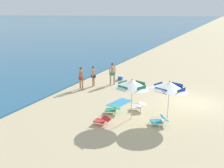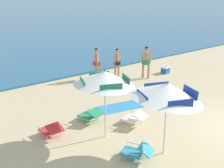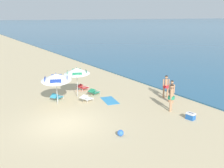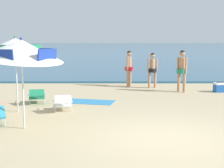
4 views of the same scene
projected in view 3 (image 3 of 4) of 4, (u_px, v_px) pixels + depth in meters
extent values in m
plane|color=tan|center=(65.00, 124.00, 13.98)|extent=(800.00, 800.00, 0.00)
cylinder|color=silver|center=(77.00, 83.00, 18.41)|extent=(0.04, 0.04, 2.22)
cone|color=white|center=(77.00, 71.00, 18.18)|extent=(2.72, 2.72, 0.55)
cube|color=#1E724C|center=(86.00, 72.00, 18.32)|extent=(0.64, 0.29, 0.24)
cube|color=#1E724C|center=(76.00, 70.00, 18.85)|extent=(0.29, 0.64, 0.24)
cube|color=#1E724C|center=(67.00, 72.00, 18.08)|extent=(0.64, 0.29, 0.24)
cube|color=#1E724C|center=(77.00, 74.00, 17.55)|extent=(0.29, 0.64, 0.24)
sphere|color=#1E724C|center=(77.00, 68.00, 18.11)|extent=(0.06, 0.06, 0.06)
cylinder|color=silver|center=(57.00, 89.00, 16.87)|extent=(0.04, 0.04, 2.16)
cone|color=white|center=(56.00, 77.00, 16.65)|extent=(2.85, 2.84, 0.72)
cube|color=navy|center=(67.00, 78.00, 16.80)|extent=(0.68, 0.32, 0.25)
cube|color=navy|center=(57.00, 76.00, 17.37)|extent=(0.32, 0.68, 0.25)
cube|color=navy|center=(45.00, 79.00, 16.55)|extent=(0.68, 0.32, 0.25)
cube|color=navy|center=(56.00, 81.00, 15.98)|extent=(0.32, 0.68, 0.25)
sphere|color=navy|center=(56.00, 73.00, 16.58)|extent=(0.06, 0.06, 0.06)
cube|color=#1E7F56|center=(95.00, 92.00, 19.17)|extent=(0.66, 0.72, 0.04)
cube|color=#1E7F56|center=(92.00, 91.00, 18.84)|extent=(0.58, 0.52, 0.19)
cylinder|color=silver|center=(96.00, 92.00, 19.56)|extent=(0.03, 0.03, 0.18)
cylinder|color=silver|center=(100.00, 93.00, 19.24)|extent=(0.03, 0.03, 0.18)
cylinder|color=silver|center=(90.00, 94.00, 19.15)|extent=(0.03, 0.03, 0.18)
cylinder|color=silver|center=(95.00, 95.00, 18.83)|extent=(0.03, 0.03, 0.18)
cylinder|color=silver|center=(93.00, 90.00, 19.32)|extent=(0.17, 0.53, 0.02)
cylinder|color=silver|center=(98.00, 91.00, 18.95)|extent=(0.17, 0.53, 0.02)
cube|color=white|center=(88.00, 99.00, 17.67)|extent=(0.65, 0.71, 0.04)
cube|color=white|center=(84.00, 97.00, 17.35)|extent=(0.58, 0.51, 0.19)
cylinder|color=silver|center=(89.00, 98.00, 18.06)|extent=(0.03, 0.03, 0.18)
cylinder|color=silver|center=(93.00, 100.00, 17.73)|extent=(0.03, 0.03, 0.18)
cylinder|color=silver|center=(83.00, 100.00, 17.66)|extent=(0.03, 0.03, 0.18)
cylinder|color=silver|center=(87.00, 102.00, 17.33)|extent=(0.03, 0.03, 0.18)
cylinder|color=silver|center=(85.00, 96.00, 17.82)|extent=(0.15, 0.53, 0.02)
cylinder|color=silver|center=(90.00, 98.00, 17.45)|extent=(0.15, 0.53, 0.02)
cube|color=teal|center=(58.00, 97.00, 18.04)|extent=(0.73, 0.77, 0.04)
cube|color=teal|center=(54.00, 96.00, 17.65)|extent=(0.61, 0.55, 0.26)
cylinder|color=silver|center=(58.00, 97.00, 18.43)|extent=(0.03, 0.03, 0.18)
cylinder|color=silver|center=(63.00, 98.00, 18.19)|extent=(0.03, 0.03, 0.18)
cylinder|color=silver|center=(53.00, 99.00, 17.96)|extent=(0.03, 0.03, 0.18)
cylinder|color=silver|center=(58.00, 100.00, 17.72)|extent=(0.03, 0.03, 0.18)
cylinder|color=silver|center=(55.00, 95.00, 18.15)|extent=(0.26, 0.49, 0.02)
cylinder|color=silver|center=(61.00, 96.00, 17.88)|extent=(0.26, 0.49, 0.02)
cube|color=red|center=(84.00, 88.00, 20.41)|extent=(0.54, 0.62, 0.04)
cube|color=red|center=(80.00, 86.00, 20.14)|extent=(0.51, 0.42, 0.20)
cylinder|color=silver|center=(86.00, 88.00, 20.79)|extent=(0.03, 0.03, 0.18)
cylinder|color=silver|center=(89.00, 89.00, 20.40)|extent=(0.03, 0.03, 0.18)
cylinder|color=silver|center=(80.00, 89.00, 20.47)|extent=(0.03, 0.03, 0.18)
cylinder|color=silver|center=(83.00, 90.00, 20.08)|extent=(0.03, 0.03, 0.18)
cylinder|color=silver|center=(83.00, 85.00, 20.60)|extent=(0.04, 0.54, 0.02)
cylinder|color=silver|center=(86.00, 87.00, 20.15)|extent=(0.04, 0.54, 0.02)
cylinder|color=tan|center=(173.00, 98.00, 17.25)|extent=(0.12, 0.12, 0.79)
cylinder|color=tan|center=(169.00, 97.00, 17.45)|extent=(0.12, 0.12, 0.79)
cylinder|color=black|center=(172.00, 92.00, 17.24)|extent=(0.40, 0.40, 0.16)
cylinder|color=tan|center=(172.00, 88.00, 17.17)|extent=(0.22, 0.22, 0.56)
cylinder|color=tan|center=(174.00, 89.00, 17.04)|extent=(0.09, 0.09, 0.59)
cylinder|color=tan|center=(169.00, 88.00, 17.32)|extent=(0.09, 0.09, 0.59)
sphere|color=tan|center=(172.00, 82.00, 17.06)|extent=(0.21, 0.21, 0.21)
sphere|color=black|center=(172.00, 82.00, 17.06)|extent=(0.20, 0.20, 0.20)
cylinder|color=tan|center=(171.00, 104.00, 15.99)|extent=(0.13, 0.13, 0.86)
cylinder|color=tan|center=(170.00, 105.00, 15.72)|extent=(0.13, 0.13, 0.86)
cylinder|color=#23845B|center=(171.00, 98.00, 15.73)|extent=(0.43, 0.43, 0.18)
cylinder|color=tan|center=(172.00, 93.00, 15.66)|extent=(0.24, 0.24, 0.61)
cylinder|color=tan|center=(172.00, 93.00, 15.86)|extent=(0.09, 0.09, 0.65)
cylinder|color=tan|center=(171.00, 95.00, 15.47)|extent=(0.09, 0.09, 0.65)
sphere|color=tan|center=(172.00, 86.00, 15.54)|extent=(0.23, 0.23, 0.23)
sphere|color=black|center=(172.00, 86.00, 15.53)|extent=(0.22, 0.22, 0.22)
cylinder|color=tan|center=(164.00, 92.00, 18.43)|extent=(0.12, 0.12, 0.83)
cylinder|color=tan|center=(167.00, 92.00, 18.47)|extent=(0.12, 0.12, 0.83)
cylinder|color=red|center=(166.00, 86.00, 18.33)|extent=(0.42, 0.42, 0.17)
cylinder|color=tan|center=(166.00, 83.00, 18.26)|extent=(0.23, 0.23, 0.59)
cylinder|color=tan|center=(163.00, 83.00, 18.24)|extent=(0.09, 0.09, 0.62)
cylinder|color=tan|center=(169.00, 83.00, 18.30)|extent=(0.09, 0.09, 0.62)
sphere|color=tan|center=(166.00, 77.00, 18.15)|extent=(0.23, 0.23, 0.23)
sphere|color=black|center=(166.00, 77.00, 18.14)|extent=(0.21, 0.21, 0.21)
cube|color=#1E56A8|center=(191.00, 117.00, 14.58)|extent=(0.53, 0.41, 0.32)
cube|color=white|center=(191.00, 114.00, 14.53)|extent=(0.54, 0.42, 0.08)
cylinder|color=black|center=(191.00, 113.00, 14.51)|extent=(0.34, 0.08, 0.02)
sphere|color=blue|center=(120.00, 133.00, 12.55)|extent=(0.33, 0.33, 0.33)
cube|color=#3384BC|center=(110.00, 100.00, 17.87)|extent=(1.95, 1.28, 0.01)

